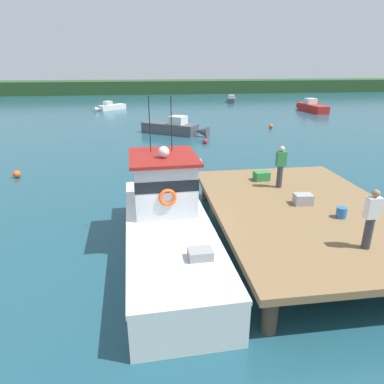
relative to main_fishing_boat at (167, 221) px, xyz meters
name	(u,v)px	position (x,y,z in m)	size (l,w,h in m)	color
ground_plane	(162,248)	(-0.18, 0.02, -1.01)	(200.00, 200.00, 0.00)	#1E4C5B
dock	(303,211)	(4.62, 0.02, 0.07)	(6.00, 9.00, 1.20)	#4C3D2D
main_fishing_boat	(167,221)	(0.00, 0.00, 0.00)	(2.84, 9.86, 4.80)	silver
crate_stack_near_edge	(262,176)	(4.13, 2.96, 0.37)	(0.60, 0.44, 0.36)	#2D8442
crate_single_far	(303,199)	(4.70, 0.27, 0.37)	(0.60, 0.44, 0.36)	#9E9EA3
bait_bucket	(341,213)	(5.41, -0.93, 0.36)	(0.32, 0.32, 0.34)	#2866B2
deckhand_by_the_boat	(371,218)	(5.04, -2.79, 1.05)	(0.36, 0.22, 1.63)	#383842
deckhand_further_back	(281,166)	(4.52, 2.05, 1.05)	(0.36, 0.22, 1.63)	#383842
moored_boat_far_left	(312,107)	(20.24, 31.52, -0.48)	(1.83, 6.12, 1.54)	red
moored_boat_outer_mooring	(231,100)	(12.96, 43.45, -0.63)	(2.15, 4.34, 1.09)	#4C4C51
moored_boat_far_right	(174,128)	(1.95, 19.38, -0.48)	(5.65, 4.45, 1.54)	#4C4C51
moored_boat_off_the_point	(110,107)	(-4.78, 36.28, -0.62)	(4.02, 3.54, 1.14)	white
mooring_buoy_inshore	(205,141)	(3.93, 15.30, -0.83)	(0.36, 0.36, 0.36)	red
mooring_buoy_channel_marker	(271,126)	(11.10, 20.82, -0.81)	(0.39, 0.39, 0.39)	#EA5B19
mooring_buoy_outer	(198,162)	(2.49, 9.45, -0.77)	(0.47, 0.47, 0.47)	silver
mooring_buoy_spare_mooring	(17,174)	(-7.40, 8.55, -0.81)	(0.39, 0.39, 0.39)	#EA5B19
far_shoreline	(144,87)	(-0.18, 62.02, 0.19)	(120.00, 8.00, 2.40)	#284723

